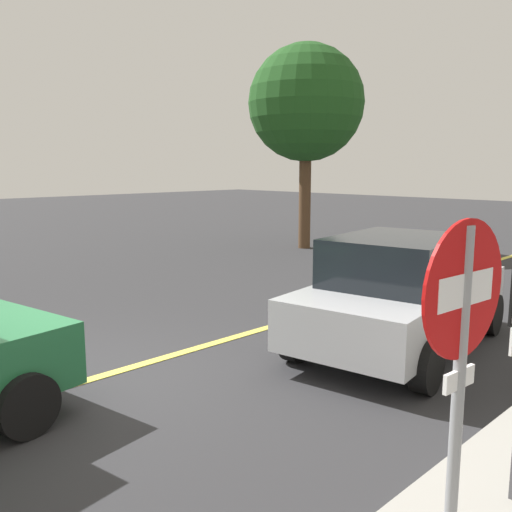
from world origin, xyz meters
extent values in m
plane|color=#2D2D30|center=(0.00, 0.00, 0.00)|extent=(80.00, 80.00, 0.00)
cube|color=#E0D14C|center=(3.00, 0.00, 0.01)|extent=(28.00, 0.16, 0.01)
cylinder|color=gray|center=(0.09, -4.78, 1.15)|extent=(0.07, 0.07, 2.30)
cylinder|color=red|center=(0.09, -4.78, 1.96)|extent=(0.76, 0.09, 0.76)
cube|color=white|center=(0.09, -4.78, 1.96)|extent=(0.53, 0.07, 0.18)
cube|color=white|center=(0.09, -4.78, 1.46)|extent=(0.28, 0.05, 0.11)
cylinder|color=black|center=(-0.75, -0.89, 0.32)|extent=(0.67, 0.32, 0.64)
cube|color=#B7BABF|center=(4.24, -2.01, 0.65)|extent=(4.39, 2.37, 0.66)
cube|color=black|center=(4.03, -2.05, 1.31)|extent=(2.21, 1.84, 0.66)
cylinder|color=black|center=(5.51, -0.93, 0.32)|extent=(0.67, 0.31, 0.64)
cylinder|color=black|center=(5.77, -2.69, 0.32)|extent=(0.67, 0.31, 0.64)
cylinder|color=black|center=(2.70, -1.34, 0.32)|extent=(0.67, 0.31, 0.64)
cylinder|color=black|center=(2.97, -3.10, 0.32)|extent=(0.67, 0.31, 0.64)
cylinder|color=#513823|center=(10.78, 5.38, 1.77)|extent=(0.38, 0.38, 3.55)
sphere|color=#1E4C1C|center=(10.78, 5.38, 4.53)|extent=(3.59, 3.59, 3.59)
camera|label=1|loc=(-2.70, -6.03, 2.60)|focal=38.71mm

